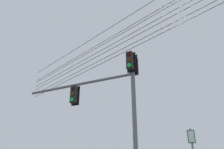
% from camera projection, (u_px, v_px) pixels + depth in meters
% --- Properties ---
extents(signal_mast_assembly, '(3.51, 5.78, 7.31)m').
position_uv_depth(signal_mast_assembly, '(114.00, 97.00, 11.48)').
color(signal_mast_assembly, slate).
rests_on(signal_mast_assembly, ground).
extents(overhead_wire_span, '(13.88, 11.97, 2.16)m').
position_uv_depth(overhead_wire_span, '(120.00, 40.00, 13.03)').
color(overhead_wire_span, black).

